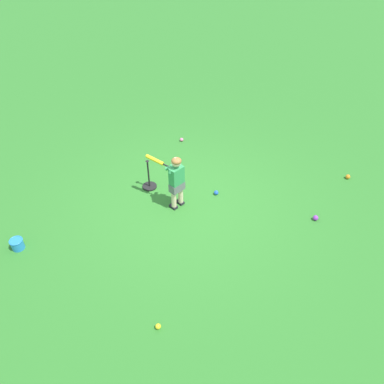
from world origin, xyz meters
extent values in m
plane|color=#2D7528|center=(0.00, 0.00, 0.00)|extent=(40.00, 40.00, 0.00)
cube|color=#232328|center=(0.21, -0.21, 0.03)|extent=(0.13, 0.17, 0.05)
cylinder|color=beige|center=(0.22, -0.20, 0.21)|extent=(0.09, 0.09, 0.34)
cube|color=#232328|center=(0.05, -0.16, 0.03)|extent=(0.13, 0.17, 0.05)
cylinder|color=beige|center=(0.05, -0.14, 0.21)|extent=(0.09, 0.09, 0.34)
cube|color=slate|center=(0.13, -0.17, 0.46)|extent=(0.30, 0.23, 0.16)
cube|color=#339351|center=(0.13, -0.17, 0.71)|extent=(0.28, 0.22, 0.34)
sphere|color=beige|center=(0.13, -0.17, 1.00)|extent=(0.17, 0.17, 0.17)
ellipsoid|color=olive|center=(0.14, -0.16, 1.02)|extent=(0.22, 0.22, 0.11)
sphere|color=yellow|center=(0.09, -0.30, 0.80)|extent=(0.04, 0.04, 0.04)
cylinder|color=black|center=(0.09, -0.39, 0.81)|extent=(0.04, 0.14, 0.05)
cylinder|color=yellow|center=(0.07, -0.63, 0.85)|extent=(0.09, 0.35, 0.11)
sphere|color=yellow|center=(0.06, -0.80, 0.87)|extent=(0.07, 0.07, 0.07)
cylinder|color=#339351|center=(0.13, -0.28, 0.81)|extent=(0.30, 0.20, 0.14)
cylinder|color=#339351|center=(0.07, -0.26, 0.81)|extent=(0.19, 0.30, 0.14)
sphere|color=orange|center=(-2.13, 2.49, 0.05)|extent=(0.09, 0.09, 0.09)
sphere|color=pink|center=(-1.83, -1.14, 0.04)|extent=(0.08, 0.08, 0.08)
sphere|color=blue|center=(-0.49, 0.33, 0.04)|extent=(0.09, 0.09, 0.09)
sphere|color=purple|center=(-0.65, 2.19, 0.05)|extent=(0.10, 0.10, 0.10)
sphere|color=yellow|center=(2.42, 0.78, 0.04)|extent=(0.08, 0.08, 0.08)
cylinder|color=black|center=(-0.10, -0.92, 0.01)|extent=(0.28, 0.28, 0.03)
cylinder|color=black|center=(-0.10, -0.92, 0.31)|extent=(0.03, 0.03, 0.55)
cone|color=black|center=(-0.10, -0.92, 0.60)|extent=(0.07, 0.07, 0.04)
cylinder|color=#2884DB|center=(2.22, -2.00, 0.09)|extent=(0.20, 0.20, 0.18)
torus|color=#2884DB|center=(2.22, -2.00, 0.18)|extent=(0.22, 0.22, 0.02)
camera|label=1|loc=(4.66, 2.43, 4.76)|focal=35.70mm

